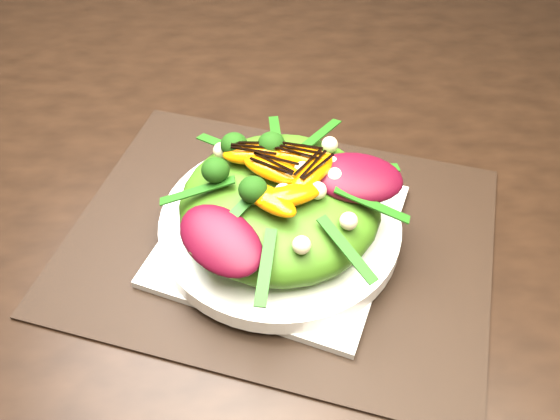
{
  "coord_description": "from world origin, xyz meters",
  "views": [
    {
      "loc": [
        -0.32,
        -0.57,
        1.26
      ],
      "look_at": [
        -0.3,
        -0.14,
        0.8
      ],
      "focal_mm": 38.0,
      "sensor_mm": 36.0,
      "label": 1
    }
  ],
  "objects_px": {
    "placemat": "(280,238)",
    "lettuce_mound": "(280,204)",
    "salad_bowl": "(280,225)",
    "dining_table": "(506,163)",
    "orange_segment": "(266,157)",
    "plate_base": "(280,234)"
  },
  "relations": [
    {
      "from": "placemat",
      "to": "lettuce_mound",
      "type": "relative_size",
      "value": 2.16
    },
    {
      "from": "placemat",
      "to": "salad_bowl",
      "type": "relative_size",
      "value": 1.76
    },
    {
      "from": "salad_bowl",
      "to": "plate_base",
      "type": "bearing_deg",
      "value": 90.0
    },
    {
      "from": "lettuce_mound",
      "to": "orange_segment",
      "type": "distance_m",
      "value": 0.05
    },
    {
      "from": "placemat",
      "to": "orange_segment",
      "type": "relative_size",
      "value": 6.89
    },
    {
      "from": "salad_bowl",
      "to": "dining_table",
      "type": "bearing_deg",
      "value": 24.16
    },
    {
      "from": "lettuce_mound",
      "to": "placemat",
      "type": "bearing_deg",
      "value": 180.0
    },
    {
      "from": "plate_base",
      "to": "lettuce_mound",
      "type": "relative_size",
      "value": 1.12
    },
    {
      "from": "dining_table",
      "to": "lettuce_mound",
      "type": "relative_size",
      "value": 7.49
    },
    {
      "from": "salad_bowl",
      "to": "lettuce_mound",
      "type": "xyz_separation_m",
      "value": [
        0.0,
        0.0,
        0.03
      ]
    },
    {
      "from": "plate_base",
      "to": "orange_segment",
      "type": "bearing_deg",
      "value": 117.0
    },
    {
      "from": "dining_table",
      "to": "placemat",
      "type": "xyz_separation_m",
      "value": [
        -0.3,
        -0.14,
        0.02
      ]
    },
    {
      "from": "salad_bowl",
      "to": "orange_segment",
      "type": "distance_m",
      "value": 0.08
    },
    {
      "from": "placemat",
      "to": "plate_base",
      "type": "height_order",
      "value": "plate_base"
    },
    {
      "from": "plate_base",
      "to": "orange_segment",
      "type": "distance_m",
      "value": 0.1
    },
    {
      "from": "dining_table",
      "to": "plate_base",
      "type": "relative_size",
      "value": 6.72
    },
    {
      "from": "dining_table",
      "to": "placemat",
      "type": "height_order",
      "value": "dining_table"
    },
    {
      "from": "orange_segment",
      "to": "plate_base",
      "type": "bearing_deg",
      "value": -63.0
    },
    {
      "from": "dining_table",
      "to": "orange_segment",
      "type": "distance_m",
      "value": 0.36
    },
    {
      "from": "dining_table",
      "to": "lettuce_mound",
      "type": "height_order",
      "value": "dining_table"
    },
    {
      "from": "plate_base",
      "to": "salad_bowl",
      "type": "bearing_deg",
      "value": -90.0
    },
    {
      "from": "lettuce_mound",
      "to": "orange_segment",
      "type": "xyz_separation_m",
      "value": [
        -0.01,
        0.03,
        0.04
      ]
    }
  ]
}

